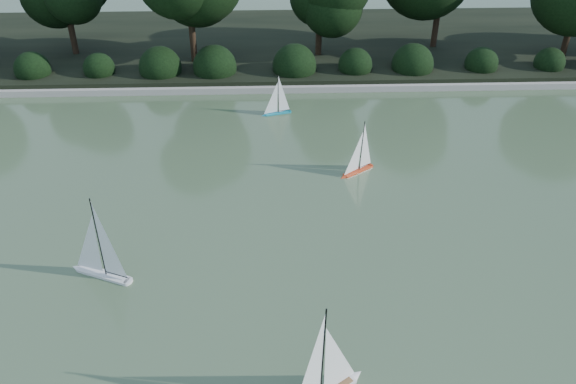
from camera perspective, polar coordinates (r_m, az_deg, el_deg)
The scene contains 8 objects.
ground at distance 9.20m, azimuth 2.72°, elevation -11.60°, with size 80.00×80.00×0.00m, color #304228.
pond_coping at distance 16.82m, azimuth 0.30°, elevation 10.49°, with size 40.00×0.35×0.18m, color gray.
far_bank at distance 20.56m, azimuth -0.18°, elevation 14.82°, with size 40.00×8.00×0.30m, color black.
shrub_hedge at distance 17.53m, azimuth 0.18°, elevation 12.68°, with size 29.10×1.10×1.10m.
sailboat_white_a at distance 10.14m, azimuth -18.84°, elevation -6.78°, with size 1.19×0.65×1.69m.
sailboat_white_b at distance 7.87m, azimuth 4.17°, elevation -18.59°, with size 1.17×0.92×1.82m.
sailboat_orange at distance 12.58m, azimuth 6.94°, elevation 2.81°, with size 0.86×0.67×1.33m.
sailboat_teal at distance 15.30m, azimuth -1.31°, elevation 8.55°, with size 0.86×0.36×1.18m.
Camera 1 is at (-0.68, -6.57, 6.40)m, focal length 35.00 mm.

